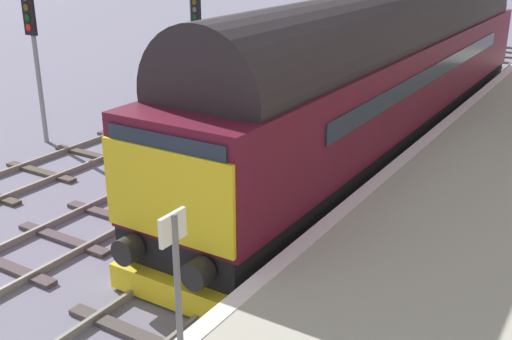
% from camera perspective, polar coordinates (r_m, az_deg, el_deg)
% --- Properties ---
extents(ground_plane, '(140.00, 140.00, 0.00)m').
position_cam_1_polar(ground_plane, '(11.91, -3.74, -9.29)').
color(ground_plane, slate).
rests_on(ground_plane, ground).
extents(track_main, '(2.50, 60.00, 0.15)m').
position_cam_1_polar(track_main, '(11.88, -3.74, -9.05)').
color(track_main, slate).
rests_on(track_main, ground).
extents(track_adjacent_west, '(2.50, 60.00, 0.15)m').
position_cam_1_polar(track_adjacent_west, '(13.96, -15.32, -5.05)').
color(track_adjacent_west, gray).
rests_on(track_adjacent_west, ground).
extents(station_platform, '(4.00, 44.00, 1.01)m').
position_cam_1_polar(station_platform, '(10.26, 13.17, -11.98)').
color(station_platform, '#A5A395').
rests_on(station_platform, ground).
extents(diesel_locomotive, '(2.74, 20.37, 4.68)m').
position_cam_1_polar(diesel_locomotive, '(18.40, 12.20, 9.44)').
color(diesel_locomotive, black).
rests_on(diesel_locomotive, ground).
extents(signal_post_mid, '(0.44, 0.22, 4.54)m').
position_cam_1_polar(signal_post_mid, '(19.54, -19.83, 10.75)').
color(signal_post_mid, gray).
rests_on(signal_post_mid, ground).
extents(signal_post_far, '(0.44, 0.22, 4.05)m').
position_cam_1_polar(signal_post_far, '(25.17, -5.49, 13.12)').
color(signal_post_far, gray).
rests_on(signal_post_far, ground).
extents(platform_number_sign, '(0.10, 0.44, 2.04)m').
position_cam_1_polar(platform_number_sign, '(7.30, -7.41, -8.96)').
color(platform_number_sign, slate).
rests_on(platform_number_sign, station_platform).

